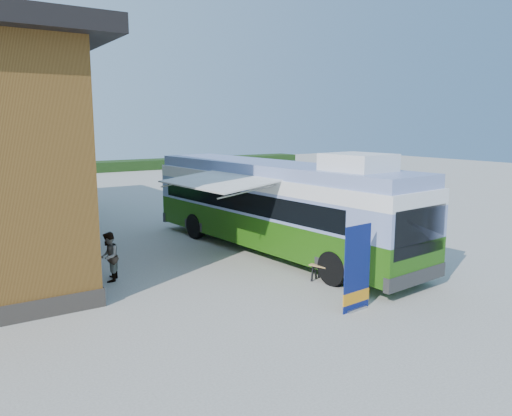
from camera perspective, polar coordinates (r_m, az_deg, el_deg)
ground at (r=17.06m, az=4.58°, el=-6.88°), size 100.00×100.00×0.00m
hedge at (r=54.19m, az=-13.58°, el=4.80°), size 40.00×3.00×1.00m
bus at (r=18.80m, az=2.20°, el=0.56°), size 3.83×12.96×3.92m
awning at (r=17.60m, az=-3.53°, el=3.15°), size 3.14×4.64×0.53m
banner at (r=13.32m, az=11.46°, el=-7.63°), size 0.99×0.24×2.29m
picnic_table at (r=15.93m, az=9.59°, el=-5.75°), size 1.90×1.80×0.87m
person_a at (r=22.06m, az=-21.21°, el=-1.33°), size 0.77×0.68×1.78m
person_b at (r=16.12m, az=-16.47°, el=-5.38°), size 0.86×0.94×1.55m
slurry_tanker at (r=27.38m, az=-23.69°, el=1.36°), size 1.89×6.02×2.22m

